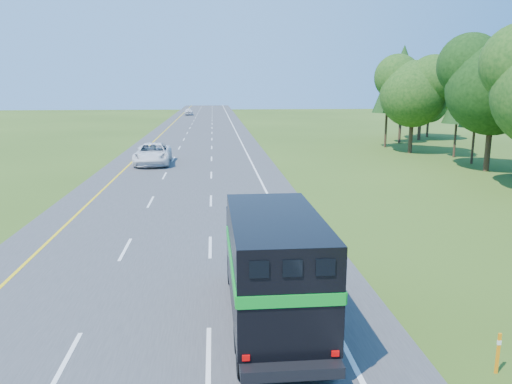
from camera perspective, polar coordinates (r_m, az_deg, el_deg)
road at (r=51.47m, az=-7.14°, el=4.22°), size 15.00×260.00×0.04m
lane_markings at (r=51.47m, az=-7.14°, el=4.25°), size 11.15×260.00×0.01m
horse_truck at (r=14.64m, az=1.87°, el=-8.21°), size 2.56×7.87×3.47m
white_suv at (r=45.82m, az=-11.71°, el=4.30°), size 3.31×6.79×1.86m
far_car at (r=121.74m, az=-7.73°, el=9.10°), size 2.27×4.99×1.66m
delineator at (r=14.13m, az=25.94°, el=-16.12°), size 0.09×0.05×1.08m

